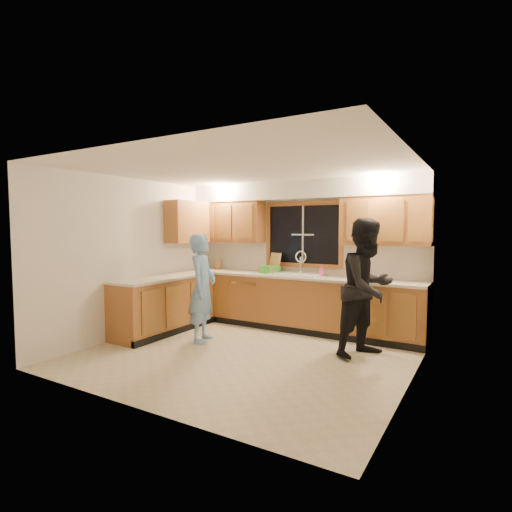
{
  "coord_description": "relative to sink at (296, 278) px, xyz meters",
  "views": [
    {
      "loc": [
        2.82,
        -4.5,
        1.71
      ],
      "look_at": [
        -0.22,
        0.65,
        1.29
      ],
      "focal_mm": 28.0,
      "sensor_mm": 36.0,
      "label": 1
    }
  ],
  "objects": [
    {
      "name": "soffit",
      "position": [
        0.0,
        0.12,
        1.49
      ],
      "size": [
        4.2,
        0.35,
        0.3
      ],
      "primitive_type": "cube",
      "color": "silver",
      "rests_on": "wall_back"
    },
    {
      "name": "bowl",
      "position": [
        1.16,
        -0.02,
        0.08
      ],
      "size": [
        0.28,
        0.28,
        0.05
      ],
      "primitive_type": "imported",
      "rotation": [
        0.0,
        0.0,
        0.4
      ],
      "color": "silver",
      "rests_on": "countertop_back"
    },
    {
      "name": "dishwasher",
      "position": [
        -0.85,
        -0.01,
        -0.45
      ],
      "size": [
        0.6,
        0.56,
        0.82
      ],
      "primitive_type": "cube",
      "color": "silver",
      "rests_on": "floor"
    },
    {
      "name": "man",
      "position": [
        -0.91,
        -1.37,
        -0.05
      ],
      "size": [
        0.56,
        0.69,
        1.63
      ],
      "primitive_type": "imported",
      "rotation": [
        0.0,
        0.0,
        1.89
      ],
      "color": "#75A5DE",
      "rests_on": "floor"
    },
    {
      "name": "wall_left",
      "position": [
        -2.1,
        -1.6,
        0.39
      ],
      "size": [
        0.0,
        3.8,
        3.8
      ],
      "primitive_type": "plane",
      "rotation": [
        1.57,
        0.0,
        1.57
      ],
      "color": "silver",
      "rests_on": "ground"
    },
    {
      "name": "upper_cabinets_left",
      "position": [
        -1.43,
        0.13,
        0.96
      ],
      "size": [
        1.35,
        0.33,
        0.75
      ],
      "primitive_type": "cube",
      "color": "#A86531",
      "rests_on": "wall_back"
    },
    {
      "name": "upper_cabinets_right",
      "position": [
        1.43,
        0.13,
        0.96
      ],
      "size": [
        1.35,
        0.33,
        0.75
      ],
      "primitive_type": "cube",
      "color": "#A86531",
      "rests_on": "wall_back"
    },
    {
      "name": "upper_cabinets_return",
      "position": [
        -1.94,
        -0.48,
        0.96
      ],
      "size": [
        0.33,
        0.9,
        0.75
      ],
      "primitive_type": "cube",
      "color": "#A86531",
      "rests_on": "wall_left"
    },
    {
      "name": "woman",
      "position": [
        1.42,
        -0.82,
        0.06
      ],
      "size": [
        1.02,
        1.11,
        1.84
      ],
      "primitive_type": "imported",
      "rotation": [
        0.0,
        0.0,
        1.12
      ],
      "color": "black",
      "rests_on": "floor"
    },
    {
      "name": "countertop_back",
      "position": [
        0.0,
        -0.02,
        0.04
      ],
      "size": [
        4.2,
        0.63,
        0.04
      ],
      "primitive_type": "cube",
      "color": "beige",
      "rests_on": "base_cabinets_back"
    },
    {
      "name": "window_frame",
      "position": [
        0.0,
        0.29,
        0.74
      ],
      "size": [
        1.44,
        0.03,
        1.14
      ],
      "color": "black",
      "rests_on": "wall_back"
    },
    {
      "name": "countertop_left",
      "position": [
        -1.79,
        -1.25,
        0.04
      ],
      "size": [
        0.63,
        1.9,
        0.04
      ],
      "primitive_type": "cube",
      "color": "beige",
      "rests_on": "base_cabinets_left"
    },
    {
      "name": "floor",
      "position": [
        0.0,
        -1.6,
        -0.86
      ],
      "size": [
        4.2,
        4.2,
        0.0
      ],
      "primitive_type": "plane",
      "color": "beige",
      "rests_on": "ground"
    },
    {
      "name": "can_left",
      "position": [
        -0.33,
        -0.21,
        0.11
      ],
      "size": [
        0.07,
        0.07,
        0.12
      ],
      "primitive_type": "cylinder",
      "rotation": [
        0.0,
        0.0,
        0.11
      ],
      "color": "beige",
      "rests_on": "countertop_back"
    },
    {
      "name": "dish_crate",
      "position": [
        -0.51,
        0.01,
        0.12
      ],
      "size": [
        0.35,
        0.34,
        0.13
      ],
      "primitive_type": "cube",
      "rotation": [
        0.0,
        0.0,
        -0.32
      ],
      "color": "#329225",
      "rests_on": "countertop_back"
    },
    {
      "name": "sink",
      "position": [
        0.0,
        0.0,
        0.0
      ],
      "size": [
        0.86,
        0.52,
        0.57
      ],
      "color": "white",
      "rests_on": "countertop_back"
    },
    {
      "name": "wall_back",
      "position": [
        0.0,
        0.3,
        0.39
      ],
      "size": [
        4.2,
        0.0,
        4.2
      ],
      "primitive_type": "plane",
      "rotation": [
        1.57,
        0.0,
        0.0
      ],
      "color": "silver",
      "rests_on": "ground"
    },
    {
      "name": "stove",
      "position": [
        -1.8,
        -1.82,
        -0.41
      ],
      "size": [
        0.58,
        0.75,
        0.9
      ],
      "primitive_type": "cube",
      "color": "silver",
      "rests_on": "floor"
    },
    {
      "name": "base_cabinets_left",
      "position": [
        -1.8,
        -1.25,
        -0.42
      ],
      "size": [
        0.6,
        1.9,
        0.88
      ],
      "primitive_type": "cube",
      "color": "#A86531",
      "rests_on": "ground"
    },
    {
      "name": "base_cabinets_back",
      "position": [
        0.0,
        -0.0,
        -0.42
      ],
      "size": [
        4.2,
        0.6,
        0.88
      ],
      "primitive_type": "cube",
      "color": "#A86531",
      "rests_on": "ground"
    },
    {
      "name": "can_right",
      "position": [
        -0.33,
        -0.22,
        0.11
      ],
      "size": [
        0.06,
        0.06,
        0.11
      ],
      "primitive_type": "cylinder",
      "rotation": [
        0.0,
        0.0,
        -0.01
      ],
      "color": "beige",
      "rests_on": "countertop_back"
    },
    {
      "name": "knife_block",
      "position": [
        -1.7,
        0.12,
        0.15
      ],
      "size": [
        0.14,
        0.13,
        0.2
      ],
      "primitive_type": "cube",
      "rotation": [
        0.0,
        0.0,
        0.55
      ],
      "color": "#9F672C",
      "rests_on": "countertop_back"
    },
    {
      "name": "cutting_board",
      "position": [
        -0.49,
        0.17,
        0.23
      ],
      "size": [
        0.28,
        0.19,
        0.35
      ],
      "primitive_type": "cube",
      "rotation": [
        -0.21,
        0.0,
        -0.39
      ],
      "color": "tan",
      "rests_on": "countertop_back"
    },
    {
      "name": "soap_bottle",
      "position": [
        0.42,
        0.11,
        0.15
      ],
      "size": [
        0.1,
        0.11,
        0.18
      ],
      "primitive_type": "imported",
      "rotation": [
        0.0,
        0.0,
        0.31
      ],
      "color": "pink",
      "rests_on": "countertop_back"
    },
    {
      "name": "wall_right",
      "position": [
        2.1,
        -1.6,
        0.39
      ],
      "size": [
        0.0,
        3.8,
        3.8
      ],
      "primitive_type": "plane",
      "rotation": [
        1.57,
        0.0,
        -1.57
      ],
      "color": "silver",
      "rests_on": "ground"
    },
    {
      "name": "ceiling",
      "position": [
        0.0,
        -1.6,
        1.64
      ],
      "size": [
        4.2,
        4.2,
        0.0
      ],
      "primitive_type": "plane",
      "rotation": [
        3.14,
        0.0,
        0.0
      ],
      "color": "white"
    }
  ]
}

